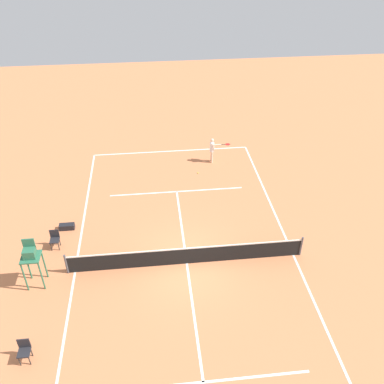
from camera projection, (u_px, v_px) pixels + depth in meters
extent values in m
plane|color=#D37A4C|center=(187.00, 263.00, 19.36)|extent=(60.00, 60.00, 0.00)
cube|color=white|center=(171.00, 151.00, 28.06)|extent=(10.20, 0.10, 0.01)
cube|color=white|center=(293.00, 255.00, 19.82)|extent=(0.10, 21.36, 0.01)
cube|color=white|center=(75.00, 272.00, 18.90)|extent=(0.10, 21.36, 0.01)
cube|color=white|center=(177.00, 192.00, 24.15)|extent=(7.65, 0.10, 0.01)
cube|color=white|center=(203.00, 382.00, 14.57)|extent=(7.65, 0.10, 0.01)
cube|color=white|center=(187.00, 263.00, 19.36)|extent=(0.10, 11.75, 0.01)
cylinder|color=#4C4C51|center=(301.00, 246.00, 19.54)|extent=(0.10, 0.10, 1.07)
cylinder|color=#4C4C51|center=(66.00, 264.00, 18.57)|extent=(0.10, 0.10, 1.07)
cube|color=black|center=(187.00, 256.00, 19.10)|extent=(10.80, 0.03, 0.91)
cube|color=white|center=(187.00, 249.00, 18.83)|extent=(10.80, 0.04, 0.06)
cylinder|color=beige|center=(211.00, 156.00, 26.78)|extent=(0.12, 0.12, 0.78)
cylinder|color=beige|center=(212.00, 157.00, 26.62)|extent=(0.12, 0.12, 0.78)
cylinder|color=white|center=(212.00, 147.00, 26.30)|extent=(0.28, 0.28, 0.61)
sphere|color=beige|center=(212.00, 140.00, 26.03)|extent=(0.22, 0.22, 0.22)
cylinder|color=beige|center=(212.00, 145.00, 26.43)|extent=(0.09, 0.09, 0.54)
cylinder|color=beige|center=(217.00, 145.00, 26.04)|extent=(0.54, 0.09, 0.09)
cylinder|color=black|center=(223.00, 145.00, 26.08)|extent=(0.26, 0.04, 0.04)
ellipsoid|color=red|center=(228.00, 144.00, 26.10)|extent=(0.32, 0.28, 0.04)
sphere|color=#CCE033|center=(198.00, 173.00, 25.75)|extent=(0.07, 0.07, 0.07)
cylinder|color=#2D6B4C|center=(42.00, 276.00, 17.66)|extent=(0.07, 0.07, 1.55)
cylinder|color=#2D6B4C|center=(25.00, 277.00, 17.59)|extent=(0.07, 0.07, 1.55)
cylinder|color=#2D6B4C|center=(45.00, 264.00, 18.23)|extent=(0.07, 0.07, 1.55)
cylinder|color=#2D6B4C|center=(28.00, 266.00, 18.16)|extent=(0.07, 0.07, 1.55)
cube|color=#2D6B4C|center=(31.00, 257.00, 17.45)|extent=(0.80, 0.80, 0.06)
cube|color=#2D6B4C|center=(29.00, 253.00, 17.32)|extent=(0.50, 0.44, 0.40)
cube|color=#2D6B4C|center=(29.00, 244.00, 17.28)|extent=(0.50, 0.06, 0.50)
cylinder|color=#262626|center=(30.00, 361.00, 15.01)|extent=(0.04, 0.04, 0.45)
cylinder|color=#262626|center=(20.00, 362.00, 14.98)|extent=(0.04, 0.04, 0.45)
cylinder|color=#262626|center=(32.00, 352.00, 15.30)|extent=(0.04, 0.04, 0.45)
cylinder|color=#262626|center=(22.00, 353.00, 15.27)|extent=(0.04, 0.04, 0.45)
cube|color=#232328|center=(24.00, 353.00, 14.99)|extent=(0.44, 0.44, 0.06)
cube|color=#232328|center=(24.00, 343.00, 15.03)|extent=(0.44, 0.04, 0.44)
cylinder|color=#262626|center=(59.00, 247.00, 19.97)|extent=(0.04, 0.04, 0.45)
cylinder|color=#262626|center=(51.00, 247.00, 19.94)|extent=(0.04, 0.04, 0.45)
cylinder|color=#262626|center=(60.00, 242.00, 20.26)|extent=(0.04, 0.04, 0.45)
cylinder|color=#262626|center=(52.00, 242.00, 20.23)|extent=(0.04, 0.04, 0.45)
cube|color=#232328|center=(55.00, 240.00, 19.95)|extent=(0.44, 0.44, 0.06)
cube|color=#232328|center=(54.00, 233.00, 19.99)|extent=(0.44, 0.04, 0.44)
cube|color=black|center=(67.00, 227.00, 21.31)|extent=(0.76, 0.32, 0.30)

